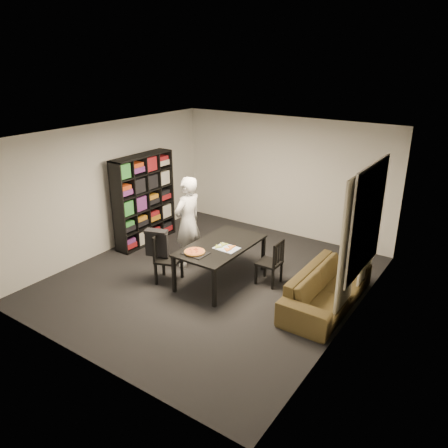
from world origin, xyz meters
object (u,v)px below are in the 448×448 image
Objects in this scene: person at (188,222)px; sofa at (327,288)px; dining_table at (221,248)px; chair_right at (273,260)px; chair_left at (164,255)px; baking_tray at (196,253)px; bookshelf at (144,200)px; pepperoni_pizza at (195,252)px.

person is 0.85× the size of sofa.
dining_table is 0.94m from chair_right.
sofa is (2.71, 0.85, -0.21)m from chair_left.
baking_tray is at bearing 111.95° from sofa.
pepperoni_pizza is at bearing -26.22° from bookshelf.
person is at bearing 135.79° from baking_tray.
pepperoni_pizza is at bearing 170.66° from baking_tray.
dining_table is 0.91m from person.
bookshelf is at bearing 34.02° from chair_left.
baking_tray reaches higher than sofa.
sofa is at bearing 8.22° from dining_table.
bookshelf reaches higher than chair_left.
chair_left is 0.51× the size of person.
baking_tray is 1.14× the size of pepperoni_pizza.
chair_right reaches higher than dining_table.
sofa is at bearing -3.48° from bookshelf.
baking_tray is at bearing -103.93° from dining_table.
sofa is (2.02, 0.81, -0.40)m from baking_tray.
chair_left reaches higher than dining_table.
dining_table is 4.18× the size of baking_tray.
person is (-1.70, -0.22, 0.40)m from chair_right.
pepperoni_pizza reaches higher than dining_table.
person is at bearing 92.17° from sofa.
chair_right is 1.07m from sofa.
bookshelf is 0.92× the size of sofa.
person reaches higher than chair_right.
chair_right reaches higher than sofa.
bookshelf is 3.20m from chair_right.
dining_table is at bearing 76.07° from baking_tray.
chair_left is at bearing -176.47° from pepperoni_pizza.
sofa is at bearing 21.60° from pepperoni_pizza.
baking_tray is (-0.13, -0.54, 0.07)m from dining_table.
chair_right is at bearing 42.96° from pepperoni_pizza.
chair_right is at bearing -79.29° from chair_left.
chair_left is at bearing -36.41° from bookshelf.
chair_left is at bearing -144.92° from dining_table.
sofa is at bearing 97.26° from person.
pepperoni_pizza is 0.17× the size of sofa.
bookshelf reaches higher than pepperoni_pizza.
person is at bearing 134.95° from pepperoni_pizza.
baking_tray is at bearing 50.88° from person.
person is at bearing 169.00° from dining_table.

